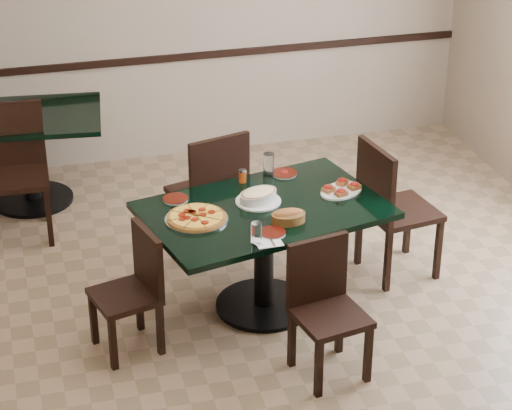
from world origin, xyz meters
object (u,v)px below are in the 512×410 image
object	(u,v)px
lasagna_casserole	(258,196)
pepperoni_pizza	(196,218)
main_table	(264,232)
chair_left	(135,285)
chair_near	(325,301)
back_chair_near	(15,163)
bread_basket	(288,216)
chair_far	(212,188)
chair_right	(389,203)
back_table	(27,141)
bruschetta_platter	(341,189)

from	to	relation	value
lasagna_casserole	pepperoni_pizza	bearing A→B (deg)	174.27
main_table	chair_left	world-z (taller)	chair_left
chair_near	back_chair_near	distance (m)	2.81
back_chair_near	bread_basket	bearing A→B (deg)	-45.90
chair_far	bread_basket	distance (m)	1.04
chair_right	chair_far	bearing A→B (deg)	55.20
chair_near	chair_right	bearing A→B (deg)	39.24
back_table	chair_left	world-z (taller)	chair_left
back_table	chair_near	xyz separation A→B (m)	(1.55, -2.74, -0.06)
chair_near	bread_basket	world-z (taller)	same
bread_basket	bruschetta_platter	world-z (taller)	bread_basket
main_table	chair_far	distance (m)	0.77
chair_near	bruschetta_platter	bearing A→B (deg)	54.12
chair_far	back_chair_near	xyz separation A→B (m)	(-1.32, 0.78, 0.01)
back_table	chair_right	xyz separation A→B (m)	(2.33, -1.81, 0.04)
back_table	bread_basket	bearing A→B (deg)	-49.94
main_table	chair_far	xyz separation A→B (m)	(-0.17, 0.75, -0.01)
chair_right	lasagna_casserole	world-z (taller)	chair_right
main_table	pepperoni_pizza	xyz separation A→B (m)	(-0.45, -0.05, 0.20)
chair_far	back_chair_near	world-z (taller)	back_chair_near
bruschetta_platter	pepperoni_pizza	bearing A→B (deg)	158.92
main_table	bread_basket	bearing A→B (deg)	-80.80
chair_right	chair_left	bearing A→B (deg)	94.20
chair_left	bread_basket	distance (m)	1.03
lasagna_casserole	bruschetta_platter	size ratio (longest dim) A/B	0.80
back_table	chair_far	world-z (taller)	chair_far
lasagna_casserole	bruschetta_platter	distance (m)	0.57
back_table	pepperoni_pizza	bearing A→B (deg)	-59.03
back_table	bruschetta_platter	xyz separation A→B (m)	(1.94, -1.92, 0.25)
chair_near	chair_far	bearing A→B (deg)	92.11
chair_near	chair_left	xyz separation A→B (m)	(-1.05, 0.52, -0.03)
chair_far	chair_near	xyz separation A→B (m)	(0.34, -1.48, -0.09)
back_chair_near	lasagna_casserole	distance (m)	2.08
chair_far	lasagna_casserole	world-z (taller)	chair_far
pepperoni_pizza	lasagna_casserole	bearing A→B (deg)	17.44
chair_near	bread_basket	size ratio (longest dim) A/B	3.84
chair_right	bruschetta_platter	world-z (taller)	chair_right
lasagna_casserole	bruschetta_platter	xyz separation A→B (m)	(0.57, 0.00, -0.02)
pepperoni_pizza	bruschetta_platter	world-z (taller)	bruschetta_platter
chair_near	chair_right	xyz separation A→B (m)	(0.78, 0.93, 0.09)
chair_near	lasagna_casserole	size ratio (longest dim) A/B	2.69
chair_far	chair_left	distance (m)	1.20
main_table	pepperoni_pizza	world-z (taller)	pepperoni_pizza
back_table	chair_left	distance (m)	2.28
chair_far	chair_right	distance (m)	1.25
chair_left	bread_basket	xyz separation A→B (m)	(0.97, -0.01, 0.35)
main_table	back_table	world-z (taller)	same
chair_left	bruschetta_platter	bearing A→B (deg)	87.07
pepperoni_pizza	bruschetta_platter	xyz separation A→B (m)	(1.00, 0.14, 0.01)
main_table	bruschetta_platter	bearing A→B (deg)	-3.92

